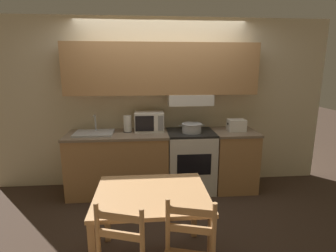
% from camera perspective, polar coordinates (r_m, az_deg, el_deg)
% --- Properties ---
extents(ground_plane, '(16.00, 16.00, 0.00)m').
position_cam_1_polar(ground_plane, '(4.41, -1.31, -11.87)').
color(ground_plane, '#3D2D23').
extents(wall_back, '(5.15, 0.38, 2.55)m').
position_cam_1_polar(wall_back, '(3.96, -1.20, 8.33)').
color(wall_back, beige).
rests_on(wall_back, ground_plane).
extents(lower_counter_main, '(1.45, 0.64, 0.90)m').
position_cam_1_polar(lower_counter_main, '(3.96, -10.71, -7.91)').
color(lower_counter_main, tan).
rests_on(lower_counter_main, ground_plane).
extents(lower_counter_right_stub, '(0.63, 0.64, 0.90)m').
position_cam_1_polar(lower_counter_right_stub, '(4.16, 13.98, -7.07)').
color(lower_counter_right_stub, tan).
rests_on(lower_counter_right_stub, ground_plane).
extents(stove_range, '(0.69, 0.61, 0.90)m').
position_cam_1_polar(stove_range, '(4.00, 4.90, -7.52)').
color(stove_range, white).
rests_on(stove_range, ground_plane).
extents(cooking_pot, '(0.37, 0.29, 0.13)m').
position_cam_1_polar(cooking_pot, '(3.81, 5.18, -0.37)').
color(cooking_pot, '#B7BABF').
rests_on(cooking_pot, stove_range).
extents(microwave, '(0.43, 0.31, 0.29)m').
position_cam_1_polar(microwave, '(3.89, -4.12, 1.01)').
color(microwave, white).
rests_on(microwave, lower_counter_main).
extents(toaster, '(0.27, 0.18, 0.17)m').
position_cam_1_polar(toaster, '(4.02, 14.68, 0.19)').
color(toaster, white).
rests_on(toaster, lower_counter_right_stub).
extents(sink_basin, '(0.54, 0.41, 0.26)m').
position_cam_1_polar(sink_basin, '(3.88, -15.81, -1.41)').
color(sink_basin, '#B7BABF').
rests_on(sink_basin, lower_counter_main).
extents(paper_towel_roll, '(0.13, 0.13, 0.24)m').
position_cam_1_polar(paper_towel_roll, '(3.87, -8.81, 0.45)').
color(paper_towel_roll, black).
rests_on(paper_towel_roll, lower_counter_main).
extents(dining_table, '(1.01, 0.81, 0.73)m').
position_cam_1_polar(dining_table, '(2.49, -3.56, -16.33)').
color(dining_table, tan).
rests_on(dining_table, ground_plane).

